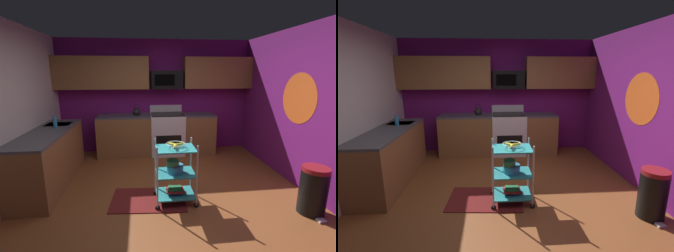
# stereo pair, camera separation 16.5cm
# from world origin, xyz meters

# --- Properties ---
(floor) EXTENTS (4.40, 4.80, 0.04)m
(floor) POSITION_xyz_m (0.00, 0.00, -0.02)
(floor) COLOR brown
(floor) RESTS_ON ground
(wall_back) EXTENTS (4.52, 0.06, 2.60)m
(wall_back) POSITION_xyz_m (0.00, 2.43, 1.30)
(wall_back) COLOR #751970
(wall_back) RESTS_ON ground
(wall_right) EXTENTS (0.06, 4.80, 2.60)m
(wall_right) POSITION_xyz_m (2.23, 0.00, 1.30)
(wall_right) COLOR #751970
(wall_right) RESTS_ON ground
(wall_flower_decal) EXTENTS (0.00, 0.83, 0.83)m
(wall_flower_decal) POSITION_xyz_m (2.20, 0.40, 1.45)
(wall_flower_decal) COLOR #E5591E
(counter_run) EXTENTS (3.53, 2.62, 0.92)m
(counter_run) POSITION_xyz_m (-0.83, 1.53, 0.46)
(counter_run) COLOR brown
(counter_run) RESTS_ON ground
(oven_range) EXTENTS (0.76, 0.65, 1.10)m
(oven_range) POSITION_xyz_m (0.24, 2.10, 0.48)
(oven_range) COLOR white
(oven_range) RESTS_ON ground
(upper_cabinets) EXTENTS (4.40, 0.33, 0.70)m
(upper_cabinets) POSITION_xyz_m (-0.05, 2.23, 1.85)
(upper_cabinets) COLOR brown
(microwave) EXTENTS (0.70, 0.39, 0.40)m
(microwave) POSITION_xyz_m (0.24, 2.21, 1.70)
(microwave) COLOR black
(rolling_cart) EXTENTS (0.62, 0.43, 0.91)m
(rolling_cart) POSITION_xyz_m (0.11, -0.03, 0.45)
(rolling_cart) COLOR silver
(rolling_cart) RESTS_ON ground
(fruit_bowl) EXTENTS (0.27, 0.27, 0.07)m
(fruit_bowl) POSITION_xyz_m (0.11, -0.03, 0.88)
(fruit_bowl) COLOR silver
(fruit_bowl) RESTS_ON rolling_cart
(mixing_bowl_large) EXTENTS (0.25, 0.25, 0.11)m
(mixing_bowl_large) POSITION_xyz_m (0.11, -0.03, 0.52)
(mixing_bowl_large) COLOR #338CBF
(mixing_bowl_large) RESTS_ON rolling_cart
(mixing_bowl_small) EXTENTS (0.18, 0.18, 0.08)m
(mixing_bowl_small) POSITION_xyz_m (0.07, -0.05, 0.62)
(mixing_bowl_small) COLOR #387F4C
(mixing_bowl_small) RESTS_ON rolling_cart
(book_stack) EXTENTS (0.26, 0.18, 0.09)m
(book_stack) POSITION_xyz_m (0.11, -0.03, 0.18)
(book_stack) COLOR #1E4C8C
(book_stack) RESTS_ON rolling_cart
(kettle) EXTENTS (0.21, 0.18, 0.26)m
(kettle) POSITION_xyz_m (-0.45, 2.10, 1.00)
(kettle) COLOR black
(kettle) RESTS_ON counter_run
(dish_soap_bottle) EXTENTS (0.06, 0.06, 0.20)m
(dish_soap_bottle) POSITION_xyz_m (-1.86, 1.09, 1.02)
(dish_soap_bottle) COLOR #2D8CBF
(dish_soap_bottle) RESTS_ON counter_run
(trash_can) EXTENTS (0.34, 0.42, 0.66)m
(trash_can) POSITION_xyz_m (1.90, -0.53, 0.33)
(trash_can) COLOR black
(trash_can) RESTS_ON ground
(floor_rug) EXTENTS (1.15, 0.78, 0.01)m
(floor_rug) POSITION_xyz_m (-0.28, 0.05, 0.01)
(floor_rug) COLOR maroon
(floor_rug) RESTS_ON ground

